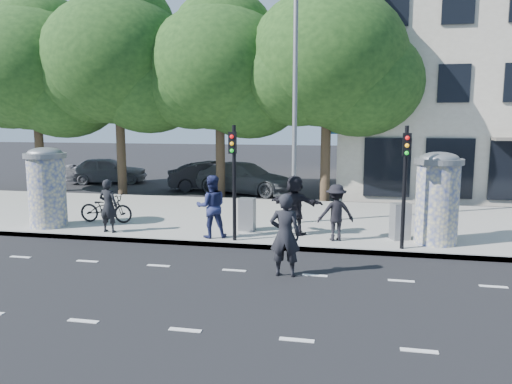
% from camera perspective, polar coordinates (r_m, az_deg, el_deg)
% --- Properties ---
extents(ground, '(120.00, 120.00, 0.00)m').
position_cam_1_polar(ground, '(11.26, -4.27, -11.03)').
color(ground, black).
rests_on(ground, ground).
extents(sidewalk, '(40.00, 8.00, 0.15)m').
position_cam_1_polar(sidewalk, '(18.32, 2.14, -3.14)').
color(sidewalk, gray).
rests_on(sidewalk, ground).
extents(curb, '(40.00, 0.10, 0.16)m').
position_cam_1_polar(curb, '(14.53, -0.44, -6.20)').
color(curb, slate).
rests_on(curb, ground).
extents(lane_dash_near, '(32.00, 0.12, 0.01)m').
position_cam_1_polar(lane_dash_near, '(9.31, -8.10, -15.37)').
color(lane_dash_near, silver).
rests_on(lane_dash_near, ground).
extents(lane_dash_far, '(32.00, 0.12, 0.01)m').
position_cam_1_polar(lane_dash_far, '(12.54, -2.51, -8.95)').
color(lane_dash_far, silver).
rests_on(lane_dash_far, ground).
extents(ad_column_left, '(1.36, 1.36, 2.65)m').
position_cam_1_polar(ad_column_left, '(17.99, -22.80, 0.72)').
color(ad_column_left, beige).
rests_on(ad_column_left, sidewalk).
extents(ad_column_right, '(1.36, 1.36, 2.65)m').
position_cam_1_polar(ad_column_right, '(15.24, 20.02, -0.42)').
color(ad_column_right, beige).
rests_on(ad_column_right, sidewalk).
extents(traffic_pole_near, '(0.22, 0.31, 3.40)m').
position_cam_1_polar(traffic_pole_near, '(14.52, -2.56, 2.43)').
color(traffic_pole_near, black).
rests_on(traffic_pole_near, sidewalk).
extents(traffic_pole_far, '(0.22, 0.31, 3.40)m').
position_cam_1_polar(traffic_pole_far, '(14.14, 16.67, 1.92)').
color(traffic_pole_far, black).
rests_on(traffic_pole_far, sidewalk).
extents(street_lamp, '(0.25, 0.93, 8.00)m').
position_cam_1_polar(street_lamp, '(17.01, 4.46, 11.94)').
color(street_lamp, slate).
rests_on(street_lamp, sidewalk).
extents(tree_far_left, '(7.20, 7.20, 9.26)m').
position_cam_1_polar(tree_far_left, '(27.84, -24.00, 12.75)').
color(tree_far_left, '#38281C').
rests_on(tree_far_left, ground).
extents(tree_mid_left, '(7.20, 7.20, 9.57)m').
position_cam_1_polar(tree_mid_left, '(25.57, -15.54, 14.31)').
color(tree_mid_left, '#38281C').
rests_on(tree_mid_left, ground).
extents(tree_near_left, '(6.80, 6.80, 8.97)m').
position_cam_1_polar(tree_near_left, '(23.90, -4.20, 13.97)').
color(tree_near_left, '#38281C').
rests_on(tree_near_left, ground).
extents(tree_center, '(7.00, 7.00, 9.30)m').
position_cam_1_polar(tree_center, '(22.70, 8.17, 14.84)').
color(tree_center, '#38281C').
rests_on(tree_center, ground).
extents(ped_b, '(0.66, 0.47, 1.70)m').
position_cam_1_polar(ped_b, '(16.46, -16.52, -1.52)').
color(ped_b, black).
rests_on(ped_b, sidewalk).
extents(ped_c, '(1.12, 1.00, 1.90)m').
position_cam_1_polar(ped_c, '(15.14, -5.11, -1.66)').
color(ped_c, navy).
rests_on(ped_c, sidewalk).
extents(ped_d, '(1.22, 0.92, 1.68)m').
position_cam_1_polar(ped_d, '(14.92, 9.11, -2.33)').
color(ped_d, black).
rests_on(ped_d, sidewalk).
extents(ped_f, '(1.83, 1.07, 1.86)m').
position_cam_1_polar(ped_f, '(15.52, 4.45, -1.49)').
color(ped_f, black).
rests_on(ped_f, sidewalk).
extents(man_road, '(0.75, 0.50, 2.00)m').
position_cam_1_polar(man_road, '(11.90, 3.33, -4.92)').
color(man_road, black).
rests_on(man_road, ground).
extents(bicycle, '(0.72, 1.92, 1.00)m').
position_cam_1_polar(bicycle, '(18.09, -16.75, -1.79)').
color(bicycle, black).
rests_on(bicycle, sidewalk).
extents(cabinet_left, '(0.53, 0.40, 1.06)m').
position_cam_1_polar(cabinet_left, '(16.08, -1.03, -2.57)').
color(cabinet_left, gray).
rests_on(cabinet_left, sidewalk).
extents(cabinet_right, '(0.63, 0.56, 1.10)m').
position_cam_1_polar(cabinet_right, '(15.51, 16.17, -3.25)').
color(cabinet_right, gray).
rests_on(cabinet_right, sidewalk).
extents(car_left, '(3.07, 4.81, 1.52)m').
position_cam_1_polar(car_left, '(30.24, -16.65, 2.41)').
color(car_left, slate).
rests_on(car_left, ground).
extents(car_mid, '(3.10, 4.51, 1.41)m').
position_cam_1_polar(car_mid, '(26.38, -5.42, 1.77)').
color(car_mid, black).
rests_on(car_mid, ground).
extents(car_right, '(3.57, 5.71, 1.54)m').
position_cam_1_polar(car_right, '(25.09, -1.28, 1.62)').
color(car_right, '#505356').
rests_on(car_right, ground).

